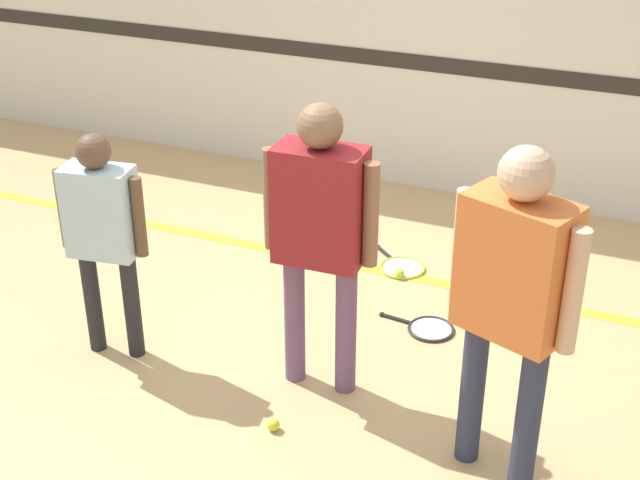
{
  "coord_description": "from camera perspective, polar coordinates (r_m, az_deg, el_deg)",
  "views": [
    {
      "loc": [
        1.64,
        -3.78,
        2.93
      ],
      "look_at": [
        0.09,
        -0.12,
        0.88
      ],
      "focal_mm": 50.0,
      "sensor_mm": 36.0,
      "label": 1
    }
  ],
  "objects": [
    {
      "name": "ground_plane",
      "position": [
        5.05,
        -0.4,
        -8.11
      ],
      "size": [
        16.0,
        16.0,
        0.0
      ],
      "primitive_type": "plane",
      "color": "tan"
    },
    {
      "name": "floor_stripe",
      "position": [
        5.99,
        4.09,
        -2.02
      ],
      "size": [
        14.4,
        0.1,
        0.01
      ],
      "color": "yellow",
      "rests_on": "ground_plane"
    },
    {
      "name": "person_instructor",
      "position": [
        4.42,
        0.0,
        1.26
      ],
      "size": [
        0.61,
        0.26,
        1.59
      ],
      "rotation": [
        0.0,
        0.0,
        0.04
      ],
      "color": "#6B4C70",
      "rests_on": "ground_plane"
    },
    {
      "name": "person_student_left",
      "position": [
        4.91,
        -13.77,
        1.06
      ],
      "size": [
        0.5,
        0.26,
        1.33
      ],
      "rotation": [
        0.0,
        0.0,
        0.15
      ],
      "color": "#232328",
      "rests_on": "ground_plane"
    },
    {
      "name": "person_student_right",
      "position": [
        3.88,
        12.27,
        -2.84
      ],
      "size": [
        0.59,
        0.4,
        1.65
      ],
      "rotation": [
        0.0,
        0.0,
        2.79
      ],
      "color": "#2D334C",
      "rests_on": "ground_plane"
    },
    {
      "name": "racket_spare_on_floor",
      "position": [
        6.04,
        5.22,
        -1.71
      ],
      "size": [
        0.49,
        0.46,
        0.03
      ],
      "rotation": [
        0.0,
        0.0,
        2.43
      ],
      "color": "#C6D838",
      "rests_on": "ground_plane"
    },
    {
      "name": "racket_second_spare",
      "position": [
        5.4,
        6.95,
        -5.62
      ],
      "size": [
        0.5,
        0.31,
        0.03
      ],
      "rotation": [
        0.0,
        0.0,
        3.02
      ],
      "color": "#28282D",
      "rests_on": "ground_plane"
    },
    {
      "name": "tennis_ball_near_instructor",
      "position": [
        4.6,
        -3.01,
        -11.73
      ],
      "size": [
        0.07,
        0.07,
        0.07
      ],
      "primitive_type": "sphere",
      "color": "#CCE038",
      "rests_on": "ground_plane"
    },
    {
      "name": "tennis_ball_by_spare_racket",
      "position": [
        5.91,
        5.11,
        -2.16
      ],
      "size": [
        0.07,
        0.07,
        0.07
      ],
      "primitive_type": "sphere",
      "color": "#CCE038",
      "rests_on": "ground_plane"
    }
  ]
}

